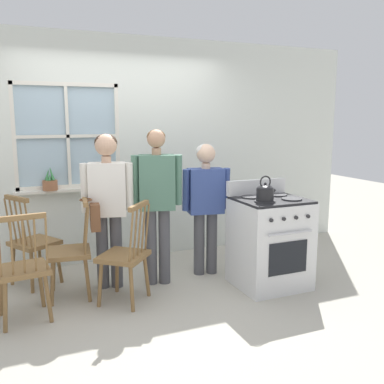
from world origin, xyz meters
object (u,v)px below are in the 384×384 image
at_px(chair_center_cluster, 125,256).
at_px(potted_plant, 50,183).
at_px(chair_by_window, 71,252).
at_px(person_elderly_left, 108,195).
at_px(chair_near_stove, 33,243).
at_px(stove, 270,241).
at_px(person_adult_right, 206,196).
at_px(handbag, 95,216).
at_px(person_teen_center, 157,194).
at_px(kettle, 265,192).
at_px(chair_near_wall, 23,271).

relative_size(chair_center_cluster, potted_plant, 3.61).
distance_m(chair_by_window, person_elderly_left, 0.66).
xyz_separation_m(chair_near_stove, person_elderly_left, (0.72, -0.38, 0.52)).
height_order(chair_near_stove, stove, stove).
bearing_deg(stove, person_adult_right, 129.32).
xyz_separation_m(chair_by_window, stove, (1.93, -0.51, 0.02)).
bearing_deg(handbag, person_adult_right, 4.42).
distance_m(chair_center_cluster, person_teen_center, 0.75).
bearing_deg(chair_near_stove, person_teen_center, -141.56).
bearing_deg(chair_center_cluster, kettle, 117.05).
height_order(chair_center_cluster, kettle, kettle).
bearing_deg(chair_center_cluster, handbag, -103.96).
bearing_deg(stove, handbag, 164.34).
relative_size(chair_center_cluster, handbag, 3.15).
height_order(person_elderly_left, person_adult_right, person_elderly_left).
distance_m(person_adult_right, kettle, 0.78).
bearing_deg(person_adult_right, chair_center_cluster, -149.48).
xyz_separation_m(chair_near_stove, potted_plant, (0.24, 0.42, 0.56)).
xyz_separation_m(person_teen_center, handbag, (-0.65, -0.03, -0.17)).
xyz_separation_m(chair_near_wall, chair_near_stove, (0.12, 0.83, 0.00)).
distance_m(stove, kettle, 0.59).
bearing_deg(chair_by_window, person_elderly_left, 109.94).
height_order(chair_near_stove, person_teen_center, person_teen_center).
xyz_separation_m(chair_center_cluster, stove, (1.48, -0.17, 0.02)).
bearing_deg(chair_near_wall, handbag, -160.41).
bearing_deg(person_elderly_left, stove, -7.32).
relative_size(chair_by_window, chair_center_cluster, 1.00).
relative_size(potted_plant, handbag, 0.87).
relative_size(person_adult_right, stove, 1.35).
distance_m(chair_center_cluster, person_adult_right, 1.17).
bearing_deg(chair_near_wall, chair_by_window, -147.60).
height_order(chair_near_wall, person_teen_center, person_teen_center).
relative_size(person_elderly_left, handbag, 5.15).
bearing_deg(chair_near_stove, handbag, -161.74).
height_order(person_teen_center, person_adult_right, person_teen_center).
distance_m(stove, potted_plant, 2.52).
bearing_deg(chair_by_window, potted_plant, -167.10).
bearing_deg(kettle, person_adult_right, 113.89).
xyz_separation_m(chair_center_cluster, chair_near_stove, (-0.78, 0.80, 0.00)).
height_order(chair_near_wall, chair_center_cluster, same).
bearing_deg(chair_by_window, chair_near_wall, -44.12).
bearing_deg(potted_plant, person_adult_right, -27.83).
xyz_separation_m(stove, handbag, (-1.70, 0.48, 0.32)).
bearing_deg(stove, chair_near_wall, 176.58).
relative_size(chair_near_wall, person_elderly_left, 0.61).
bearing_deg(person_elderly_left, person_adult_right, 12.53).
bearing_deg(handbag, chair_near_stove, 138.67).
distance_m(chair_center_cluster, kettle, 1.48).
bearing_deg(kettle, chair_center_cluster, 167.01).
relative_size(person_elderly_left, potted_plant, 5.90).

